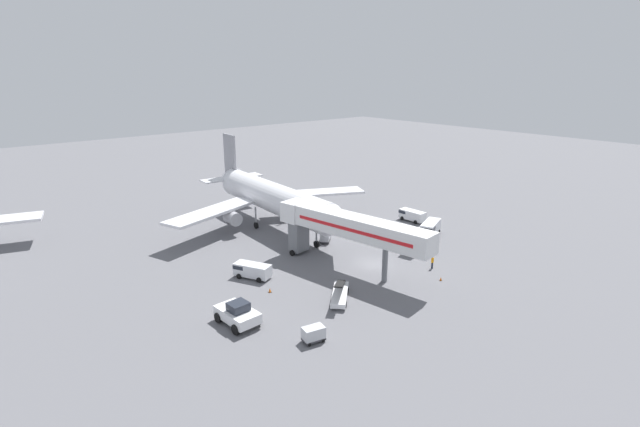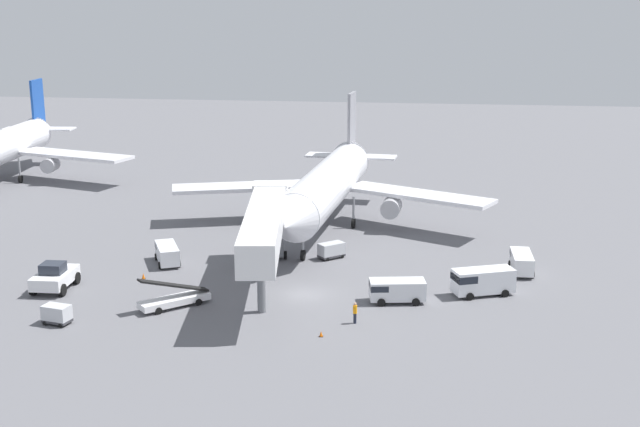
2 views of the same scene
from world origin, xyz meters
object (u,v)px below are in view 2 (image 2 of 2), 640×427
at_px(service_van_rear_right, 521,261).
at_px(safety_cone_bravo, 321,334).
at_px(pushback_tug, 55,277).
at_px(jet_bridge, 265,224).
at_px(service_van_near_left, 481,280).
at_px(service_van_mid_right, 167,253).
at_px(ground_crew_worker_foreground, 355,312).
at_px(baggage_cart_far_right, 57,314).
at_px(belt_loader_truck, 174,299).
at_px(baggage_cart_outer_left, 331,250).
at_px(service_van_near_center, 396,290).
at_px(airplane_at_gate, 329,184).
at_px(safety_cone_alpha, 143,276).

xyz_separation_m(service_van_rear_right, safety_cone_bravo, (-16.70, -18.34, -0.86)).
distance_m(pushback_tug, safety_cone_bravo, 26.16).
relative_size(jet_bridge, service_van_near_left, 4.08).
relative_size(service_van_mid_right, ground_crew_worker_foreground, 2.89).
xyz_separation_m(baggage_cart_far_right, safety_cone_bravo, (21.24, 0.43, -0.62)).
xyz_separation_m(ground_crew_worker_foreground, safety_cone_bravo, (-2.30, -3.09, -0.70)).
xyz_separation_m(belt_loader_truck, baggage_cart_outer_left, (11.33, 15.57, 0.12)).
xyz_separation_m(pushback_tug, baggage_cart_far_right, (3.87, -7.73, -0.34)).
distance_m(service_van_near_center, baggage_cart_far_right, 27.93).
relative_size(jet_bridge, service_van_mid_right, 4.59).
height_order(airplane_at_gate, service_van_near_left, airplane_at_gate).
relative_size(service_van_near_left, baggage_cart_outer_left, 2.03).
height_order(jet_bridge, pushback_tug, jet_bridge).
distance_m(ground_crew_worker_foreground, safety_cone_bravo, 3.91).
bearing_deg(safety_cone_alpha, belt_loader_truck, -52.23).
xyz_separation_m(service_van_mid_right, ground_crew_worker_foreground, (19.97, -13.16, -0.15)).
height_order(service_van_near_center, ground_crew_worker_foreground, service_van_near_center).
relative_size(airplane_at_gate, safety_cone_bravo, 80.65).
relative_size(service_van_near_left, service_van_mid_right, 1.13).
bearing_deg(baggage_cart_far_right, airplane_at_gate, 61.33).
xyz_separation_m(service_van_rear_right, baggage_cart_outer_left, (-18.51, 1.80, -0.22)).
relative_size(pushback_tug, safety_cone_alpha, 9.44).
bearing_deg(belt_loader_truck, service_van_rear_right, 24.77).
xyz_separation_m(belt_loader_truck, baggage_cart_far_right, (-8.10, -5.00, 0.11)).
relative_size(baggage_cart_outer_left, safety_cone_alpha, 5.15).
bearing_deg(belt_loader_truck, ground_crew_worker_foreground, -5.49).
bearing_deg(service_van_near_left, service_van_near_center, -158.99).
bearing_deg(airplane_at_gate, service_van_rear_right, -33.38).
relative_size(jet_bridge, safety_cone_alpha, 42.73).
relative_size(service_van_rear_right, baggage_cart_far_right, 2.02).
distance_m(baggage_cart_far_right, ground_crew_worker_foreground, 23.80).
xyz_separation_m(airplane_at_gate, pushback_tug, (-21.46, -24.44, -3.95)).
bearing_deg(safety_cone_alpha, service_van_mid_right, 82.54).
height_order(baggage_cart_outer_left, safety_cone_alpha, baggage_cart_outer_left).
xyz_separation_m(service_van_near_left, safety_cone_bravo, (-12.59, -11.27, -1.10)).
distance_m(service_van_rear_right, baggage_cart_far_right, 42.33).
bearing_deg(service_van_near_left, safety_cone_bravo, -138.18).
distance_m(pushback_tug, service_van_mid_right, 11.63).
bearing_deg(ground_crew_worker_foreground, service_van_mid_right, 146.62).
relative_size(pushback_tug, baggage_cart_far_right, 2.19).
relative_size(service_van_near_center, service_van_mid_right, 0.98).
distance_m(service_van_near_center, safety_cone_alpha, 23.75).
xyz_separation_m(jet_bridge, pushback_tug, (-18.53, -3.69, -4.65)).
relative_size(pushback_tug, ground_crew_worker_foreground, 2.93).
distance_m(belt_loader_truck, service_van_near_center, 18.79).
height_order(service_van_near_center, safety_cone_bravo, service_van_near_center).
height_order(service_van_mid_right, safety_cone_bravo, service_van_mid_right).
bearing_deg(ground_crew_worker_foreground, pushback_tug, 171.25).
bearing_deg(ground_crew_worker_foreground, service_van_near_left, 38.47).
relative_size(belt_loader_truck, safety_cone_alpha, 10.24).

